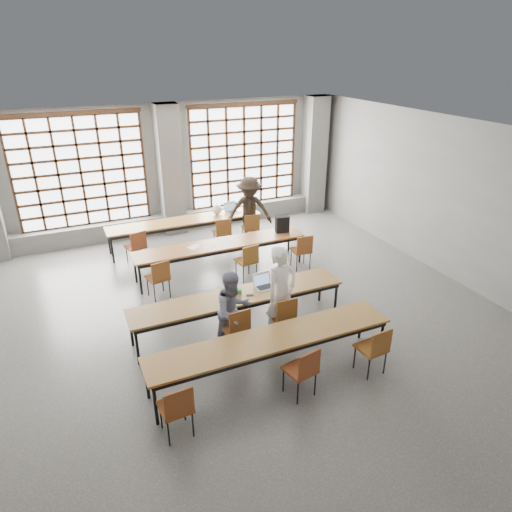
{
  "coord_description": "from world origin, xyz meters",
  "views": [
    {
      "loc": [
        -2.83,
        -6.79,
        4.87
      ],
      "look_at": [
        0.39,
        0.4,
        1.19
      ],
      "focal_mm": 32.0,
      "sensor_mm": 36.0,
      "label": 1
    }
  ],
  "objects_px": {
    "chair_mid_right": "(302,248)",
    "student_male": "(281,293)",
    "desk_row_a": "(185,222)",
    "desk_row_c": "(239,298)",
    "laptop_front": "(263,283)",
    "green_box": "(234,291)",
    "chair_back_right": "(251,226)",
    "chair_near_right": "(375,346)",
    "chair_near_left": "(177,406)",
    "chair_near_mid": "(304,368)",
    "chair_back_left": "(137,244)",
    "desk_row_d": "(272,341)",
    "backpack": "(282,224)",
    "chair_front_left": "(237,325)",
    "chair_front_right": "(284,314)",
    "laptop_back": "(232,209)",
    "chair_mid_centre": "(248,259)",
    "red_pouch": "(175,404)",
    "mouse": "(286,284)",
    "phone": "(250,295)",
    "student_female": "(233,311)",
    "chair_mid_left": "(159,275)",
    "student_back": "(249,211)",
    "chair_back_mid": "(223,230)",
    "desk_row_b": "(221,246)",
    "plastic_bag": "(217,209)"
  },
  "relations": [
    {
      "from": "chair_mid_right",
      "to": "student_male",
      "type": "xyz_separation_m",
      "value": [
        -1.71,
        -2.23,
        0.35
      ]
    },
    {
      "from": "desk_row_a",
      "to": "desk_row_c",
      "type": "relative_size",
      "value": 1.0
    },
    {
      "from": "laptop_front",
      "to": "green_box",
      "type": "bearing_deg",
      "value": -177.14
    },
    {
      "from": "chair_back_right",
      "to": "chair_near_right",
      "type": "bearing_deg",
      "value": -93.08
    },
    {
      "from": "chair_back_right",
      "to": "chair_near_right",
      "type": "xyz_separation_m",
      "value": [
        -0.3,
        -5.6,
        0.0
      ]
    },
    {
      "from": "desk_row_c",
      "to": "chair_mid_right",
      "type": "bearing_deg",
      "value": 36.88
    },
    {
      "from": "chair_near_left",
      "to": "chair_near_mid",
      "type": "height_order",
      "value": "same"
    },
    {
      "from": "desk_row_c",
      "to": "chair_back_left",
      "type": "height_order",
      "value": "chair_back_left"
    },
    {
      "from": "desk_row_c",
      "to": "desk_row_d",
      "type": "relative_size",
      "value": 1.0
    },
    {
      "from": "desk_row_d",
      "to": "chair_back_left",
      "type": "bearing_deg",
      "value": 103.11
    },
    {
      "from": "backpack",
      "to": "chair_front_left",
      "type": "bearing_deg",
      "value": -116.14
    },
    {
      "from": "chair_mid_right",
      "to": "chair_near_left",
      "type": "height_order",
      "value": "same"
    },
    {
      "from": "desk_row_a",
      "to": "chair_front_left",
      "type": "distance_m",
      "value": 4.82
    },
    {
      "from": "chair_front_right",
      "to": "laptop_front",
      "type": "height_order",
      "value": "laptop_front"
    },
    {
      "from": "chair_front_right",
      "to": "green_box",
      "type": "bearing_deg",
      "value": 132.46
    },
    {
      "from": "chair_near_left",
      "to": "laptop_back",
      "type": "relative_size",
      "value": 2.05
    },
    {
      "from": "chair_front_left",
      "to": "laptop_front",
      "type": "relative_size",
      "value": 2.33
    },
    {
      "from": "desk_row_c",
      "to": "chair_mid_centre",
      "type": "xyz_separation_m",
      "value": [
        0.92,
        1.73,
        -0.13
      ]
    },
    {
      "from": "backpack",
      "to": "red_pouch",
      "type": "bearing_deg",
      "value": -118.9
    },
    {
      "from": "desk_row_a",
      "to": "desk_row_d",
      "type": "distance_m",
      "value": 5.6
    },
    {
      "from": "mouse",
      "to": "phone",
      "type": "xyz_separation_m",
      "value": [
        -0.77,
        -0.08,
        -0.01
      ]
    },
    {
      "from": "chair_near_mid",
      "to": "mouse",
      "type": "relative_size",
      "value": 8.98
    },
    {
      "from": "desk_row_a",
      "to": "student_male",
      "type": "bearing_deg",
      "value": -85.03
    },
    {
      "from": "student_male",
      "to": "student_female",
      "type": "relative_size",
      "value": 1.19
    },
    {
      "from": "chair_mid_centre",
      "to": "student_male",
      "type": "relative_size",
      "value": 0.5
    },
    {
      "from": "chair_mid_left",
      "to": "phone",
      "type": "bearing_deg",
      "value": -55.63
    },
    {
      "from": "laptop_back",
      "to": "chair_front_left",
      "type": "bearing_deg",
      "value": -110.39
    },
    {
      "from": "desk_row_c",
      "to": "chair_back_left",
      "type": "relative_size",
      "value": 4.55
    },
    {
      "from": "student_back",
      "to": "mouse",
      "type": "distance_m",
      "value": 3.78
    },
    {
      "from": "chair_near_right",
      "to": "laptop_back",
      "type": "height_order",
      "value": "laptop_back"
    },
    {
      "from": "chair_mid_right",
      "to": "chair_front_right",
      "type": "bearing_deg",
      "value": -125.88
    },
    {
      "from": "chair_back_left",
      "to": "chair_front_left",
      "type": "xyz_separation_m",
      "value": [
        0.89,
        -4.17,
        0.0
      ]
    },
    {
      "from": "chair_mid_left",
      "to": "student_male",
      "type": "distance_m",
      "value": 2.81
    },
    {
      "from": "laptop_front",
      "to": "chair_front_right",
      "type": "bearing_deg",
      "value": -85.94
    },
    {
      "from": "desk_row_d",
      "to": "chair_mid_centre",
      "type": "height_order",
      "value": "chair_mid_centre"
    },
    {
      "from": "chair_near_right",
      "to": "laptop_back",
      "type": "xyz_separation_m",
      "value": [
        0.05,
        6.34,
        0.25
      ]
    },
    {
      "from": "desk_row_a",
      "to": "laptop_back",
      "type": "relative_size",
      "value": 9.34
    },
    {
      "from": "chair_mid_right",
      "to": "phone",
      "type": "distance_m",
      "value": 2.81
    },
    {
      "from": "chair_near_right",
      "to": "mouse",
      "type": "distance_m",
      "value": 2.12
    },
    {
      "from": "student_back",
      "to": "chair_back_left",
      "type": "bearing_deg",
      "value": -154.99
    },
    {
      "from": "chair_mid_centre",
      "to": "green_box",
      "type": "bearing_deg",
      "value": -120.51
    },
    {
      "from": "chair_mid_left",
      "to": "red_pouch",
      "type": "height_order",
      "value": "chair_mid_left"
    },
    {
      "from": "laptop_front",
      "to": "student_female",
      "type": "bearing_deg",
      "value": -144.23
    },
    {
      "from": "desk_row_d",
      "to": "chair_back_mid",
      "type": "xyz_separation_m",
      "value": [
        1.01,
        4.97,
        -0.13
      ]
    },
    {
      "from": "chair_mid_left",
      "to": "green_box",
      "type": "relative_size",
      "value": 3.52
    },
    {
      "from": "laptop_front",
      "to": "chair_near_left",
      "type": "bearing_deg",
      "value": -136.19
    },
    {
      "from": "desk_row_b",
      "to": "student_female",
      "type": "xyz_separation_m",
      "value": [
        -0.81,
        -2.86,
        0.08
      ]
    },
    {
      "from": "phone",
      "to": "plastic_bag",
      "type": "distance_m",
      "value": 4.41
    },
    {
      "from": "desk_row_b",
      "to": "chair_back_left",
      "type": "height_order",
      "value": "chair_back_left"
    },
    {
      "from": "desk_row_d",
      "to": "backpack",
      "type": "bearing_deg",
      "value": 60.93
    }
  ]
}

